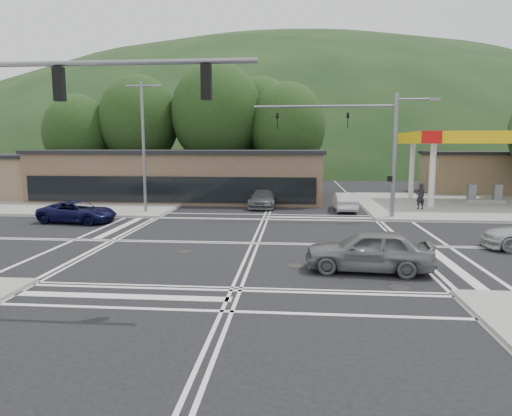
# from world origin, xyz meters

# --- Properties ---
(ground) EXTENTS (120.00, 120.00, 0.00)m
(ground) POSITION_xyz_m (0.00, 0.00, 0.00)
(ground) COLOR black
(ground) RESTS_ON ground
(sidewalk_ne) EXTENTS (16.00, 16.00, 0.15)m
(sidewalk_ne) POSITION_xyz_m (15.00, 15.00, 0.07)
(sidewalk_ne) COLOR gray
(sidewalk_ne) RESTS_ON ground
(sidewalk_nw) EXTENTS (16.00, 16.00, 0.15)m
(sidewalk_nw) POSITION_xyz_m (-15.00, 15.00, 0.07)
(sidewalk_nw) COLOR gray
(sidewalk_nw) RESTS_ON ground
(gas_station_canopy) EXTENTS (12.32, 8.34, 5.75)m
(gas_station_canopy) POSITION_xyz_m (16.99, 15.99, 5.04)
(gas_station_canopy) COLOR silver
(gas_station_canopy) RESTS_ON ground
(convenience_store) EXTENTS (10.00, 6.00, 3.80)m
(convenience_store) POSITION_xyz_m (20.00, 25.00, 1.90)
(convenience_store) COLOR #846B4F
(convenience_store) RESTS_ON ground
(commercial_row) EXTENTS (24.00, 8.00, 4.00)m
(commercial_row) POSITION_xyz_m (-8.00, 17.00, 2.00)
(commercial_row) COLOR brown
(commercial_row) RESTS_ON ground
(commercial_nw) EXTENTS (8.00, 7.00, 3.60)m
(commercial_nw) POSITION_xyz_m (-24.00, 17.00, 1.80)
(commercial_nw) COLOR #846B4F
(commercial_nw) RESTS_ON ground
(hill_north) EXTENTS (252.00, 126.00, 140.00)m
(hill_north) POSITION_xyz_m (0.00, 90.00, 0.00)
(hill_north) COLOR #193317
(hill_north) RESTS_ON ground
(tree_n_a) EXTENTS (8.00, 8.00, 11.75)m
(tree_n_a) POSITION_xyz_m (-14.00, 24.00, 7.14)
(tree_n_a) COLOR #382619
(tree_n_a) RESTS_ON ground
(tree_n_b) EXTENTS (9.00, 9.00, 12.98)m
(tree_n_b) POSITION_xyz_m (-6.00, 24.00, 7.79)
(tree_n_b) COLOR #382619
(tree_n_b) RESTS_ON ground
(tree_n_c) EXTENTS (7.60, 7.60, 10.87)m
(tree_n_c) POSITION_xyz_m (1.00, 24.00, 6.49)
(tree_n_c) COLOR #382619
(tree_n_c) RESTS_ON ground
(tree_n_d) EXTENTS (6.80, 6.80, 9.76)m
(tree_n_d) POSITION_xyz_m (-20.00, 23.00, 5.84)
(tree_n_d) COLOR #382619
(tree_n_d) RESTS_ON ground
(tree_n_e) EXTENTS (8.40, 8.40, 11.98)m
(tree_n_e) POSITION_xyz_m (-2.00, 28.00, 7.14)
(tree_n_e) COLOR #382619
(tree_n_e) RESTS_ON ground
(streetlight_nw) EXTENTS (2.50, 0.25, 9.00)m
(streetlight_nw) POSITION_xyz_m (-8.44, 9.00, 5.05)
(streetlight_nw) COLOR slate
(streetlight_nw) RESTS_ON ground
(signal_mast_ne) EXTENTS (11.65, 0.30, 8.00)m
(signal_mast_ne) POSITION_xyz_m (6.95, 8.20, 5.07)
(signal_mast_ne) COLOR slate
(signal_mast_ne) RESTS_ON ground
(signal_mast_sw) EXTENTS (9.14, 0.28, 8.00)m
(signal_mast_sw) POSITION_xyz_m (-6.39, -8.20, 5.12)
(signal_mast_sw) COLOR slate
(signal_mast_sw) RESTS_ON ground
(car_blue_west) EXTENTS (4.98, 2.77, 1.32)m
(car_blue_west) POSITION_xyz_m (-11.45, 5.00, 0.66)
(car_blue_west) COLOR #0B0C33
(car_blue_west) RESTS_ON ground
(car_grey_center) EXTENTS (4.92, 2.34, 1.62)m
(car_grey_center) POSITION_xyz_m (4.74, -4.50, 0.81)
(car_grey_center) COLOR slate
(car_grey_center) RESTS_ON ground
(car_queue_a) EXTENTS (1.49, 4.14, 1.36)m
(car_queue_a) POSITION_xyz_m (5.50, 11.45, 0.68)
(car_queue_a) COLOR #B8BAC0
(car_queue_a) RESTS_ON ground
(car_queue_b) EXTENTS (2.66, 4.93, 1.59)m
(car_queue_b) POSITION_xyz_m (1.00, 17.93, 0.80)
(car_queue_b) COLOR white
(car_queue_b) RESTS_ON ground
(car_northbound) EXTENTS (2.16, 4.93, 1.41)m
(car_northbound) POSITION_xyz_m (-0.50, 12.83, 0.71)
(car_northbound) COLOR #56585B
(car_northbound) RESTS_ON ground
(pedestrian) EXTENTS (0.80, 0.67, 1.88)m
(pedestrian) POSITION_xyz_m (10.87, 11.68, 1.09)
(pedestrian) COLOR black
(pedestrian) RESTS_ON sidewalk_ne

